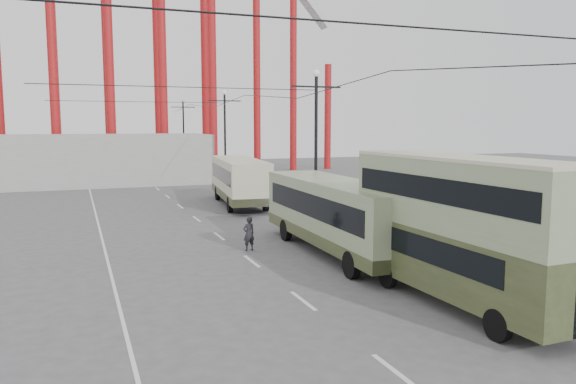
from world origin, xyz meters
name	(u,v)px	position (x,y,z in m)	size (l,w,h in m)	color
ground	(389,338)	(0.00, 0.00, 0.00)	(160.00, 160.00, 0.00)	#4E4E51
road_markings	(207,225)	(-0.86, 19.70, 0.01)	(12.52, 120.00, 0.01)	silver
lamp_post_mid	(316,147)	(5.60, 18.00, 4.68)	(3.20, 0.44, 9.32)	black
lamp_post_far	(225,138)	(5.60, 40.00, 4.68)	(3.20, 0.44, 9.32)	black
lamp_post_distant	(184,134)	(5.60, 62.00, 4.68)	(3.20, 0.44, 9.32)	black
fairground_shed	(97,159)	(-6.00, 47.00, 2.50)	(22.00, 10.00, 5.00)	gray
double_decker_bus	(460,223)	(3.69, 1.73, 2.82)	(2.67, 9.44, 5.03)	#353C20
single_decker_green	(337,213)	(3.20, 10.01, 1.94)	(3.04, 12.23, 3.44)	gray
single_decker_cream	(239,179)	(3.34, 27.16, 1.95)	(4.03, 11.36, 3.46)	beige
pedestrian	(249,234)	(-0.49, 12.10, 0.83)	(0.61, 0.40, 1.66)	black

